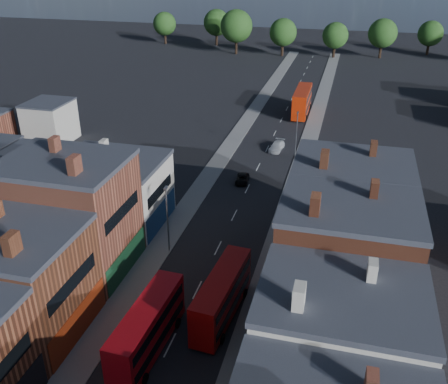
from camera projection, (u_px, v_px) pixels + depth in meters
The scene contains 9 objects.
pavement_west at pixel (208, 178), 74.36m from camera, with size 3.00×200.00×0.12m, color gray.
pavement_east at pixel (295, 188), 71.43m from camera, with size 3.00×200.00×0.12m, color gray.
lamp_post_2 at pixel (167, 215), 54.67m from camera, with size 0.25×0.70×8.12m.
lamp_post_3 at pixel (296, 133), 78.30m from camera, with size 0.25×0.70×8.12m.
bus_0 at pixel (147, 328), 41.83m from camera, with size 3.10×10.74×4.59m.
bus_1 at pixel (222, 295), 45.82m from camera, with size 3.30×10.63×4.52m.
bus_2 at pixel (302, 101), 100.99m from camera, with size 3.12×12.05×5.20m.
car_2 at pixel (242, 179), 72.90m from camera, with size 1.81×3.93×1.09m, color black.
car_3 at pixel (277, 146), 84.21m from camera, with size 1.93×4.74×1.37m, color silver.
Camera 1 is at (12.87, -14.67, 31.39)m, focal length 40.00 mm.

